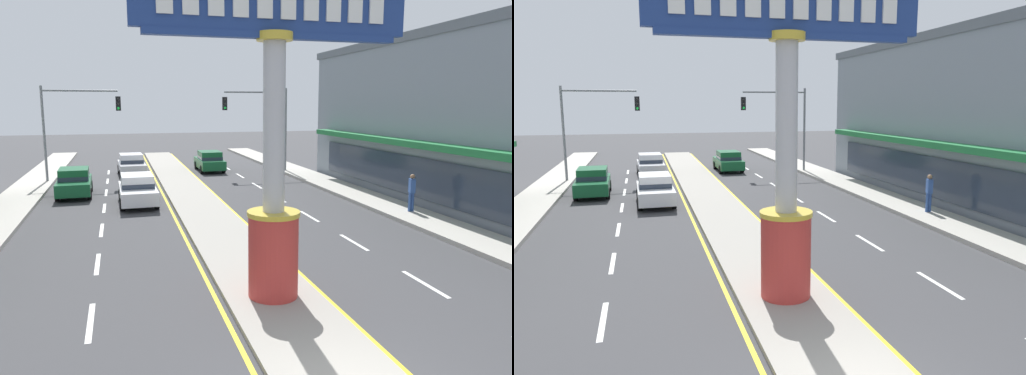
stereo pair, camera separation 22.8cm
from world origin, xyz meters
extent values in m
cube|color=gray|center=(0.00, 18.00, 0.07)|extent=(2.49, 52.00, 0.14)
cube|color=#ADA89E|center=(8.98, 16.00, 0.09)|extent=(2.28, 60.00, 0.18)
cube|color=silver|center=(-4.54, 4.80, 0.00)|extent=(0.14, 2.20, 0.01)
cube|color=silver|center=(-4.54, 9.20, 0.00)|extent=(0.14, 2.20, 0.01)
cube|color=silver|center=(-4.54, 13.60, 0.00)|extent=(0.14, 2.20, 0.01)
cube|color=silver|center=(-4.54, 18.00, 0.00)|extent=(0.14, 2.20, 0.01)
cube|color=silver|center=(-4.54, 22.40, 0.00)|extent=(0.14, 2.20, 0.01)
cube|color=silver|center=(-4.54, 26.80, 0.00)|extent=(0.14, 2.20, 0.01)
cube|color=silver|center=(-4.54, 31.20, 0.00)|extent=(0.14, 2.20, 0.01)
cube|color=silver|center=(4.54, 4.80, 0.00)|extent=(0.14, 2.20, 0.01)
cube|color=silver|center=(4.54, 9.20, 0.00)|extent=(0.14, 2.20, 0.01)
cube|color=silver|center=(4.54, 13.60, 0.00)|extent=(0.14, 2.20, 0.01)
cube|color=silver|center=(4.54, 18.00, 0.00)|extent=(0.14, 2.20, 0.01)
cube|color=silver|center=(4.54, 22.40, 0.00)|extent=(0.14, 2.20, 0.01)
cube|color=silver|center=(4.54, 26.80, 0.00)|extent=(0.14, 2.20, 0.01)
cube|color=silver|center=(4.54, 31.20, 0.00)|extent=(0.14, 2.20, 0.01)
cube|color=yellow|center=(-1.42, 18.00, 0.00)|extent=(0.12, 52.00, 0.01)
cube|color=yellow|center=(1.42, 18.00, 0.00)|extent=(0.12, 52.00, 0.01)
cylinder|color=#B7332D|center=(0.00, 4.86, 1.21)|extent=(1.29, 1.29, 2.14)
cylinder|color=gold|center=(0.00, 4.86, 2.34)|extent=(1.36, 1.36, 0.12)
cylinder|color=#B7B7BC|center=(0.00, 4.86, 4.52)|extent=(0.55, 0.55, 4.49)
cylinder|color=gold|center=(0.00, 4.86, 6.67)|extent=(0.88, 0.88, 0.20)
cube|color=navy|center=(0.00, 4.86, 7.38)|extent=(6.79, 0.24, 1.23)
cube|color=navy|center=(0.00, 4.86, 6.69)|extent=(6.25, 0.29, 0.16)
cube|color=white|center=(-1.44, 4.71, 7.38)|extent=(0.37, 0.06, 0.68)
cube|color=white|center=(-0.87, 4.71, 7.38)|extent=(0.37, 0.06, 0.68)
cube|color=white|center=(-0.29, 4.71, 7.38)|extent=(0.37, 0.06, 0.68)
cube|color=white|center=(0.29, 4.71, 7.38)|extent=(0.37, 0.06, 0.68)
cube|color=white|center=(0.87, 4.71, 7.38)|extent=(0.37, 0.06, 0.68)
cube|color=white|center=(1.44, 4.71, 7.38)|extent=(0.37, 0.06, 0.68)
cube|color=white|center=(2.02, 4.71, 7.38)|extent=(0.37, 0.06, 0.68)
cube|color=white|center=(2.60, 4.71, 7.38)|extent=(0.37, 0.06, 0.68)
cube|color=gray|center=(14.70, 14.12, 4.10)|extent=(8.45, 25.44, 8.20)
cube|color=slate|center=(14.70, 14.12, 8.42)|extent=(8.62, 25.95, 0.45)
cube|color=#1E7038|center=(10.02, 14.12, 3.18)|extent=(0.90, 21.62, 0.30)
cube|color=#283342|center=(10.43, 14.12, 1.50)|extent=(0.08, 20.86, 2.00)
cylinder|color=slate|center=(-8.24, 26.81, 3.10)|extent=(0.16, 0.16, 6.20)
cylinder|color=slate|center=(-5.93, 26.81, 5.90)|extent=(4.62, 0.12, 0.12)
cube|color=black|center=(-3.62, 26.65, 5.09)|extent=(0.32, 0.24, 0.92)
sphere|color=black|center=(-3.62, 26.51, 5.39)|extent=(0.17, 0.17, 0.17)
sphere|color=black|center=(-3.62, 26.51, 5.09)|extent=(0.17, 0.17, 0.17)
sphere|color=#19D83F|center=(-3.62, 26.51, 4.79)|extent=(0.17, 0.17, 0.17)
cylinder|color=slate|center=(8.24, 27.65, 3.10)|extent=(0.16, 0.16, 6.20)
cylinder|color=slate|center=(5.93, 27.65, 5.90)|extent=(4.62, 0.12, 0.12)
cube|color=black|center=(3.62, 27.49, 5.09)|extent=(0.32, 0.24, 0.92)
sphere|color=black|center=(3.62, 27.35, 5.39)|extent=(0.17, 0.17, 0.17)
sphere|color=black|center=(3.62, 27.35, 5.09)|extent=(0.17, 0.17, 0.17)
sphere|color=#19D83F|center=(3.62, 27.35, 4.79)|extent=(0.17, 0.17, 0.17)
cube|color=#14562D|center=(-6.19, 21.85, 0.60)|extent=(1.87, 4.34, 0.66)
cube|color=#14562D|center=(-6.20, 22.02, 1.23)|extent=(1.60, 2.19, 0.60)
cube|color=#283342|center=(-6.20, 22.02, 1.05)|extent=(1.64, 2.21, 0.24)
cylinder|color=black|center=(-5.35, 20.54, 0.31)|extent=(0.24, 0.63, 0.62)
cylinder|color=black|center=(-6.97, 20.49, 0.31)|extent=(0.24, 0.63, 0.62)
cylinder|color=black|center=(-5.42, 23.20, 0.31)|extent=(0.24, 0.63, 0.62)
cylinder|color=black|center=(-7.04, 23.16, 0.31)|extent=(0.24, 0.63, 0.62)
cube|color=#14562D|center=(2.89, 29.87, 0.60)|extent=(1.77, 4.31, 0.66)
cube|color=#14562D|center=(2.89, 29.70, 1.23)|extent=(1.56, 2.15, 0.60)
cube|color=#283342|center=(2.89, 29.70, 1.05)|extent=(1.59, 2.18, 0.24)
cylinder|color=black|center=(2.08, 31.20, 0.31)|extent=(0.22, 0.62, 0.62)
cylinder|color=black|center=(3.70, 31.20, 0.31)|extent=(0.22, 0.62, 0.62)
cylinder|color=black|center=(2.09, 28.53, 0.31)|extent=(0.22, 0.62, 0.62)
cylinder|color=black|center=(3.71, 28.54, 0.31)|extent=(0.22, 0.62, 0.62)
cube|color=white|center=(-2.89, 18.44, 0.60)|extent=(1.85, 4.34, 0.66)
cube|color=white|center=(-2.90, 18.61, 1.23)|extent=(1.60, 2.18, 0.60)
cube|color=#283342|center=(-2.90, 18.61, 1.05)|extent=(1.63, 2.21, 0.24)
cylinder|color=black|center=(-2.05, 17.12, 0.31)|extent=(0.23, 0.62, 0.62)
cylinder|color=black|center=(-3.67, 17.08, 0.31)|extent=(0.23, 0.62, 0.62)
cylinder|color=black|center=(-2.11, 19.79, 0.31)|extent=(0.23, 0.62, 0.62)
cylinder|color=black|center=(-3.73, 19.75, 0.31)|extent=(0.23, 0.62, 0.62)
cube|color=silver|center=(-2.89, 29.13, 0.60)|extent=(1.95, 4.38, 0.66)
cube|color=silver|center=(-2.90, 29.30, 1.23)|extent=(1.64, 2.22, 0.60)
cube|color=#283342|center=(-2.90, 29.30, 1.05)|extent=(1.68, 2.24, 0.24)
cylinder|color=black|center=(-2.02, 27.83, 0.31)|extent=(0.25, 0.63, 0.62)
cylinder|color=black|center=(-3.64, 27.76, 0.31)|extent=(0.25, 0.63, 0.62)
cylinder|color=black|center=(-2.15, 30.49, 0.31)|extent=(0.25, 0.63, 0.62)
cylinder|color=black|center=(-3.76, 30.42, 0.31)|extent=(0.25, 0.63, 0.62)
cylinder|color=#2D4C8C|center=(9.08, 12.58, 0.62)|extent=(0.14, 0.14, 0.88)
cylinder|color=#2D4C8C|center=(9.22, 12.58, 0.62)|extent=(0.14, 0.14, 0.88)
cube|color=#2D4C8C|center=(9.15, 12.58, 1.37)|extent=(0.33, 0.45, 0.63)
sphere|color=#8C6647|center=(9.15, 12.58, 1.80)|extent=(0.22, 0.22, 0.22)
camera|label=1|loc=(-3.70, -6.63, 5.09)|focal=34.15mm
camera|label=2|loc=(-3.48, -6.69, 5.09)|focal=34.15mm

